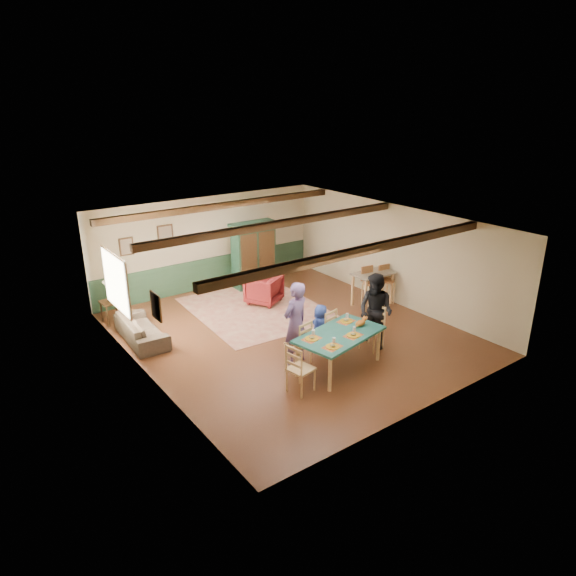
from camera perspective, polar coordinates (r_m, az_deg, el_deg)
floor at (r=12.38m, az=0.19°, el=-5.03°), size 8.00×8.00×0.00m
wall_back at (r=15.12m, az=-8.85°, el=4.97°), size 7.00×0.02×2.70m
wall_left at (r=10.32m, az=-15.68°, el=-3.03°), size 0.02×8.00×2.70m
wall_right at (r=14.12m, az=11.75°, el=3.66°), size 0.02×8.00×2.70m
ceiling at (r=11.48m, az=0.21°, el=7.22°), size 7.00×8.00×0.02m
wainscot_back at (r=15.36m, az=-8.64°, el=1.72°), size 6.95×0.03×0.90m
ceiling_beam_front at (r=9.80m, az=8.22°, el=4.14°), size 6.95×0.16×0.16m
ceiling_beam_mid at (r=11.81m, az=-0.95°, el=7.16°), size 6.95×0.16×0.16m
ceiling_beam_back at (r=13.97m, az=-7.20°, el=9.09°), size 6.95×0.16×0.16m
window_left at (r=11.78m, az=-18.64°, el=0.63°), size 0.06×1.60×1.30m
picture_left_wall at (r=9.66m, az=-14.44°, el=-1.98°), size 0.04×0.42×0.52m
picture_back_a at (r=14.45m, az=-13.47°, el=5.77°), size 0.45×0.04×0.55m
picture_back_b at (r=14.12m, az=-17.52°, el=4.41°), size 0.38×0.04×0.48m
dining_table at (r=10.76m, az=5.69°, el=-6.97°), size 2.06×1.40×0.79m
dining_chair_far_left at (r=10.84m, az=1.15°, el=-6.02°), size 0.52×0.54×1.00m
dining_chair_far_right at (r=11.42m, az=3.95°, el=-4.62°), size 0.52×0.54×1.00m
dining_chair_end_left at (r=9.87m, az=1.43°, el=-8.85°), size 0.54×0.52×1.00m
dining_chair_end_right at (r=11.61m, az=9.31°, el=-4.42°), size 0.54×0.52×1.00m
person_man at (r=10.71m, az=0.83°, el=-3.94°), size 0.73×0.56×1.81m
person_woman at (r=11.54m, az=9.70°, el=-2.60°), size 0.81×0.95×1.73m
person_child at (r=11.45m, az=3.62°, el=-4.37°), size 0.57×0.43×1.05m
cat at (r=10.92m, az=8.05°, el=-3.80°), size 0.40×0.22×0.19m
place_setting_near_left at (r=10.00m, az=4.98°, el=-6.29°), size 0.47×0.39×0.11m
place_setting_near_center at (r=10.50m, az=7.27°, el=-5.03°), size 0.47×0.39×0.11m
place_setting_far_left at (r=10.29m, az=2.66°, el=-5.42°), size 0.47×0.39×0.11m
place_setting_far_right at (r=11.12m, az=6.49°, el=-3.47°), size 0.47×0.39×0.11m
area_rug at (r=13.77m, az=-3.55°, el=-2.32°), size 3.37×3.92×0.01m
armoire at (r=15.15m, az=-3.84°, el=3.72°), size 1.39×0.59×1.95m
armchair at (r=14.04m, az=-2.72°, el=-0.15°), size 1.15×1.16×0.78m
sofa at (r=12.42m, az=-15.99°, el=-4.38°), size 0.84×1.94×0.56m
end_table at (r=13.60m, az=-18.97°, el=-2.49°), size 0.49×0.49×0.57m
table_lamp at (r=13.40m, az=-19.23°, el=-0.35°), size 0.30×0.30×0.52m
counter_table at (r=14.04m, az=9.34°, el=-0.09°), size 1.13×0.68×0.92m
bar_stool_left at (r=13.83m, az=9.13°, el=0.03°), size 0.45×0.48×1.12m
bar_stool_right at (r=14.18m, az=10.94°, el=0.33°), size 0.43×0.46×1.07m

